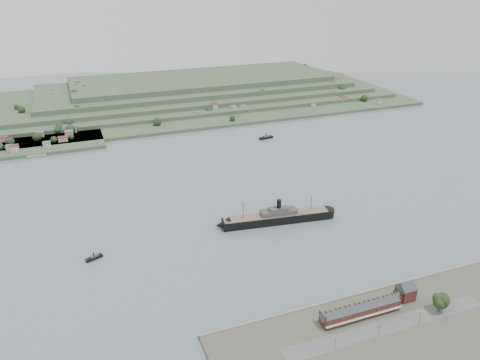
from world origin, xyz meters
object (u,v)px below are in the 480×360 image
object	(u,v)px
gabled_building	(406,291)
tugboat	(94,257)
terrace_row	(361,310)
fig_tree	(442,301)
steamship	(273,218)

from	to	relation	value
gabled_building	tugboat	distance (m)	225.87
terrace_row	tugboat	xyz separation A→B (m)	(-150.88, 128.46, -5.42)
terrace_row	fig_tree	bearing A→B (deg)	-16.23
steamship	tugboat	bearing A→B (deg)	-179.02
fig_tree	terrace_row	bearing A→B (deg)	163.77
gabled_building	steamship	bearing A→B (deg)	106.45
terrace_row	gabled_building	distance (m)	37.74
steamship	fig_tree	distance (m)	154.04
gabled_building	steamship	world-z (taller)	steamship
steamship	tugboat	distance (m)	150.93
steamship	tugboat	world-z (taller)	steamship
terrace_row	steamship	xyz separation A→B (m)	(-0.01, 131.06, -2.07)
tugboat	terrace_row	bearing A→B (deg)	-40.41
tugboat	gabled_building	bearing A→B (deg)	-33.45
tugboat	fig_tree	size ratio (longest dim) A/B	1.00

